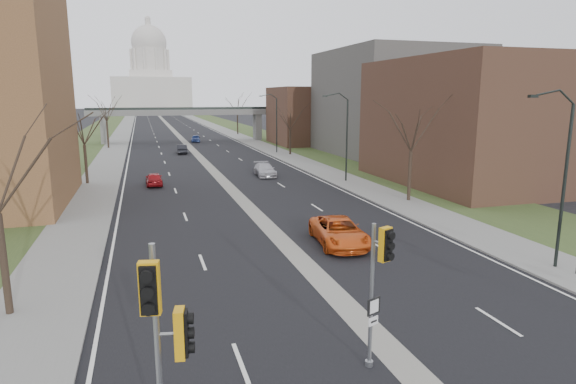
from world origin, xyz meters
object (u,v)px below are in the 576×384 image
signal_pole_left (164,325)px  car_right_far (196,138)px  car_left_near (154,179)px  signal_pole_median (379,271)px  car_right_near (339,232)px  car_left_far (182,149)px  car_right_mid (265,170)px

signal_pole_left → car_right_far: size_ratio=1.35×
signal_pole_left → car_left_near: bearing=99.8°
signal_pole_median → car_right_near: (3.98, 12.45, -2.52)m
signal_pole_median → car_left_far: signal_pole_median is taller
car_right_mid → car_left_far: bearing=109.3°
car_right_near → car_left_near: bearing=119.8°
car_left_near → car_right_near: car_right_near is taller
car_left_near → car_right_mid: car_right_mid is taller
car_left_near → car_left_far: 26.45m
signal_pole_median → car_left_near: size_ratio=1.25×
car_right_near → car_right_mid: size_ratio=1.17×
signal_pole_left → car_right_near: signal_pole_left is taller
car_left_near → car_right_far: bearing=-102.3°
car_left_far → car_right_far: car_left_far is taller
signal_pole_left → car_right_near: bearing=65.4°
car_left_far → car_right_mid: car_right_mid is taller
signal_pole_median → car_right_near: signal_pole_median is taller
car_right_far → car_left_near: bearing=-94.2°
car_left_near → car_right_near: size_ratio=0.68×
signal_pole_left → car_left_far: (5.41, 63.20, -2.82)m
signal_pole_left → car_right_near: 18.13m
car_left_near → signal_pole_median: bearing=98.2°
car_left_far → car_right_mid: 24.66m
car_right_near → car_right_far: 66.69m
car_left_far → signal_pole_left: bearing=87.7°
signal_pole_left → car_right_near: size_ratio=0.96×
car_left_near → car_right_near: bearing=112.2°
signal_pole_median → car_left_near: signal_pole_median is taller
signal_pole_median → car_right_mid: (5.83, 37.36, -2.60)m
car_left_near → car_left_far: bearing=-101.5°
car_right_mid → car_right_far: 41.86m
car_right_near → signal_pole_left: bearing=-119.0°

